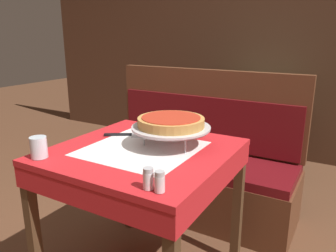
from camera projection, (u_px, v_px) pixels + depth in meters
name	position (u px, v px, depth m)	size (l,w,h in m)	color
dining_table_front	(143.00, 165.00, 1.65)	(0.84, 0.84, 0.77)	red
dining_table_rear	(253.00, 104.00, 3.17)	(0.75, 0.75, 0.77)	#1E6B33
booth_bench	(195.00, 171.00, 2.49)	(1.49, 0.52, 1.06)	brown
back_wall_panel	(267.00, 45.00, 3.47)	(6.00, 0.04, 2.40)	#4C2D1E
pizza_pan_stand	(171.00, 128.00, 1.64)	(0.40, 0.40, 0.10)	#ADADB2
deep_dish_pizza	(171.00, 122.00, 1.63)	(0.33, 0.33, 0.05)	#C68E47
pizza_server	(132.00, 135.00, 1.83)	(0.26, 0.20, 0.01)	#BCBCC1
water_glass_near	(39.00, 147.00, 1.49)	(0.08, 0.08, 0.10)	silver
salt_shaker	(148.00, 178.00, 1.19)	(0.04, 0.04, 0.08)	silver
pepper_shaker	(160.00, 182.00, 1.16)	(0.04, 0.04, 0.08)	silver
condiment_caddy	(251.00, 90.00, 3.05)	(0.13, 0.13, 0.18)	black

